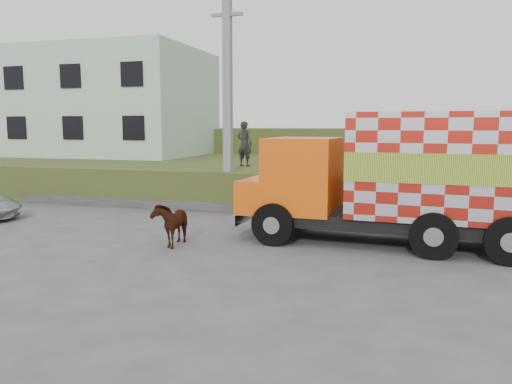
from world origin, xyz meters
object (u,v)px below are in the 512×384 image
(cargo_truck, at_px, (402,178))
(pedestrian, at_px, (244,144))
(cow, at_px, (172,223))
(utility_pole, at_px, (228,102))

(cargo_truck, xyz_separation_m, pedestrian, (-6.44, 6.29, 0.62))
(cow, bearing_deg, cargo_truck, 11.81)
(cargo_truck, xyz_separation_m, cow, (-5.94, -1.76, -1.23))
(utility_pole, relative_size, cargo_truck, 0.99)
(pedestrian, bearing_deg, cargo_truck, 148.95)
(cargo_truck, height_order, cow, cargo_truck)
(cow, relative_size, pedestrian, 0.76)
(utility_pole, relative_size, pedestrian, 4.21)
(utility_pole, height_order, cow, utility_pole)
(utility_pole, distance_m, cargo_truck, 7.71)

